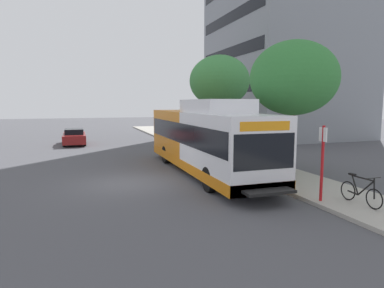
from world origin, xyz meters
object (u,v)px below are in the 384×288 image
(street_tree_mid_block, at_px, (220,81))
(parked_car_far_lane, at_px, (74,137))
(street_tree_near_stop, at_px, (294,78))
(transit_bus, at_px, (204,139))
(bus_stop_sign_pole, at_px, (322,158))
(bicycle_parked, at_px, (361,192))

(street_tree_mid_block, distance_m, parked_car_far_lane, 13.20)
(street_tree_near_stop, distance_m, parked_car_far_lane, 19.61)
(street_tree_near_stop, distance_m, street_tree_mid_block, 9.35)
(transit_bus, bearing_deg, street_tree_near_stop, -27.09)
(bus_stop_sign_pole, bearing_deg, bicycle_parked, -38.44)
(transit_bus, height_order, bicycle_parked, transit_bus)
(bus_stop_sign_pole, xyz_separation_m, street_tree_mid_block, (2.13, 13.77, 3.43))
(bicycle_parked, bearing_deg, street_tree_mid_block, 85.42)
(street_tree_mid_block, bearing_deg, bicycle_parked, -94.58)
(transit_bus, bearing_deg, street_tree_mid_block, 61.68)
(transit_bus, distance_m, bus_stop_sign_pole, 6.61)
(street_tree_mid_block, bearing_deg, parked_car_far_lane, 145.49)
(bicycle_parked, bearing_deg, bus_stop_sign_pole, 141.56)
(bicycle_parked, bearing_deg, parked_car_far_lane, 112.83)
(bus_stop_sign_pole, bearing_deg, street_tree_mid_block, 81.20)
(bicycle_parked, xyz_separation_m, street_tree_near_stop, (0.92, 5.20, 4.08))
(street_tree_near_stop, relative_size, parked_car_far_lane, 1.39)
(street_tree_near_stop, bearing_deg, bicycle_parked, -100.01)
(bicycle_parked, height_order, street_tree_near_stop, street_tree_near_stop)
(transit_bus, height_order, street_tree_near_stop, street_tree_near_stop)
(street_tree_near_stop, height_order, parked_car_far_lane, street_tree_near_stop)
(bicycle_parked, height_order, street_tree_mid_block, street_tree_mid_block)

